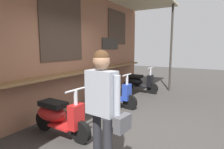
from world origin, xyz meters
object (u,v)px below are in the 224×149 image
Objects in this scene: scooter_blue at (112,93)px; scooter_black at (138,82)px; shopper_with_handbag at (103,100)px; scooter_red at (58,116)px.

scooter_blue is 1.00× the size of scooter_black.
scooter_black is 0.85× the size of shopper_with_handbag.
scooter_black is 4.77m from shopper_with_handbag.
scooter_blue and scooter_black have the same top height.
scooter_blue is 2.93m from shopper_with_handbag.
scooter_black is (4.07, -0.00, 0.00)m from scooter_red.
scooter_red and scooter_black have the same top height.
shopper_with_handbag reaches higher than scooter_blue.
scooter_red is 1.00× the size of scooter_blue.
scooter_black is (1.99, -0.00, 0.00)m from scooter_blue.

